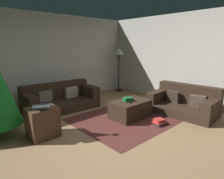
% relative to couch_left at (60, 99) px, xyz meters
% --- Properties ---
extents(ground_plane, '(6.40, 6.40, 0.00)m').
position_rel_couch_left_xyz_m(ground_plane, '(-0.08, -2.24, -0.27)').
color(ground_plane, '#93704C').
extents(rear_partition, '(6.40, 0.12, 2.60)m').
position_rel_couch_left_xyz_m(rear_partition, '(-0.08, 0.90, 1.03)').
color(rear_partition, beige).
rests_on(rear_partition, ground_plane).
extents(corner_partition, '(0.12, 6.40, 2.60)m').
position_rel_couch_left_xyz_m(corner_partition, '(3.06, -2.24, 1.03)').
color(corner_partition, beige).
rests_on(corner_partition, ground_plane).
extents(couch_left, '(1.94, 1.01, 0.69)m').
position_rel_couch_left_xyz_m(couch_left, '(0.00, 0.00, 0.00)').
color(couch_left, '#332319').
rests_on(couch_left, ground_plane).
extents(couch_right, '(1.01, 1.64, 0.71)m').
position_rel_couch_left_xyz_m(couch_right, '(2.18, -2.44, -0.00)').
color(couch_right, '#332319').
rests_on(couch_right, ground_plane).
extents(ottoman, '(0.91, 0.60, 0.41)m').
position_rel_couch_left_xyz_m(ottoman, '(0.92, -1.73, -0.06)').
color(ottoman, '#332319').
rests_on(ottoman, ground_plane).
extents(gift_box, '(0.24, 0.21, 0.09)m').
position_rel_couch_left_xyz_m(gift_box, '(0.86, -1.71, 0.19)').
color(gift_box, '#19662D').
rests_on(gift_box, ottoman).
extents(tv_remote, '(0.13, 0.16, 0.02)m').
position_rel_couch_left_xyz_m(tv_remote, '(0.82, -1.81, 0.16)').
color(tv_remote, black).
rests_on(tv_remote, ottoman).
extents(side_table, '(0.52, 0.44, 0.57)m').
position_rel_couch_left_xyz_m(side_table, '(-1.03, -1.30, 0.02)').
color(side_table, '#4C3323').
rests_on(side_table, ground_plane).
extents(laptop, '(0.42, 0.46, 0.17)m').
position_rel_couch_left_xyz_m(laptop, '(-1.05, -1.36, 0.36)').
color(laptop, silver).
rests_on(laptop, side_table).
extents(book_stack, '(0.32, 0.26, 0.13)m').
position_rel_couch_left_xyz_m(book_stack, '(1.07, -2.47, -0.20)').
color(book_stack, '#2D5193').
rests_on(book_stack, ground_plane).
extents(corner_lamp, '(0.36, 0.36, 1.60)m').
position_rel_couch_left_xyz_m(corner_lamp, '(2.67, 0.44, 1.09)').
color(corner_lamp, black).
rests_on(corner_lamp, ground_plane).
extents(area_rug, '(2.60, 2.00, 0.01)m').
position_rel_couch_left_xyz_m(area_rug, '(0.92, -1.73, -0.26)').
color(area_rug, '#552623').
rests_on(area_rug, ground_plane).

